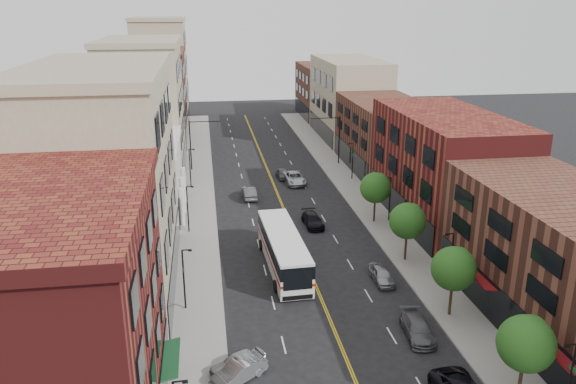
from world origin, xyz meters
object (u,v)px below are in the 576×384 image
car_parked_far (382,275)px  car_lane_behind (249,193)px  city_bus (283,248)px  car_angle_b (239,371)px  car_parked_mid (418,328)px  car_lane_a (313,220)px  car_lane_b (294,178)px  car_angle_a (238,363)px  car_lane_c (283,174)px

car_parked_far → car_lane_behind: 25.79m
city_bus → car_angle_b: city_bus is taller
car_parked_mid → car_parked_far: 8.60m
car_lane_a → car_lane_b: (0.49, 15.51, 0.10)m
car_angle_a → car_lane_behind: size_ratio=0.88×
car_parked_far → car_lane_a: car_parked_far is taller
car_angle_b → car_lane_behind: car_lane_behind is taller
city_bus → car_angle_a: (-5.14, -14.80, -1.30)m
car_lane_behind → car_lane_a: size_ratio=0.97×
car_lane_c → car_parked_far: bearing=-85.6°
car_angle_b → car_parked_far: (13.24, 11.72, 0.02)m
car_lane_a → car_lane_b: 15.52m
car_angle_b → car_lane_a: (9.76, 25.47, 0.01)m
car_parked_mid → car_parked_far: size_ratio=1.16×
car_lane_a → car_lane_c: (-0.78, 18.00, -0.00)m
city_bus → car_lane_a: bearing=62.5°
car_angle_b → car_lane_a: size_ratio=0.87×
car_angle_b → car_lane_behind: 35.84m
car_lane_b → city_bus: bearing=-104.5°
car_angle_b → car_parked_far: car_parked_far is taller
city_bus → car_parked_mid: 14.99m
car_angle_a → car_lane_behind: bearing=147.8°
car_lane_c → car_parked_mid: bearing=-87.3°
car_lane_b → car_lane_behind: bearing=-144.2°
car_parked_mid → car_lane_b: size_ratio=0.83×
car_angle_a → car_lane_behind: 34.96m
car_angle_b → car_lane_b: (10.25, 40.98, 0.12)m
car_parked_mid → car_lane_c: size_ratio=1.19×
car_parked_far → car_lane_c: bearing=97.1°
car_angle_a → car_lane_b: 41.38m
car_lane_behind → car_lane_b: (6.60, 5.32, 0.04)m
city_bus → car_angle_a: city_bus is taller
car_parked_mid → car_lane_a: (-3.44, 22.35, -0.00)m
car_lane_a → car_lane_b: size_ratio=0.83×
car_parked_mid → car_lane_behind: car_lane_behind is taller
car_lane_b → car_lane_c: bearing=113.8°
car_parked_mid → car_lane_b: car_lane_b is taller
car_angle_b → city_bus: bearing=126.5°
car_angle_a → car_lane_a: (9.76, 24.58, 0.00)m
car_angle_b → car_lane_behind: size_ratio=0.89×
car_lane_a → car_lane_behind: bearing=118.1°
car_lane_b → car_lane_a: bearing=-94.9°
car_lane_b → car_parked_far: bearing=-87.3°
car_angle_a → car_lane_a: size_ratio=0.85×
car_parked_far → car_lane_behind: car_lane_behind is taller
city_bus → car_lane_behind: 20.06m
car_angle_a → car_lane_b: bearing=139.5°
city_bus → car_lane_c: 28.07m
car_angle_a → car_lane_a: bearing=132.2°
car_lane_behind → car_lane_a: bearing=118.3°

